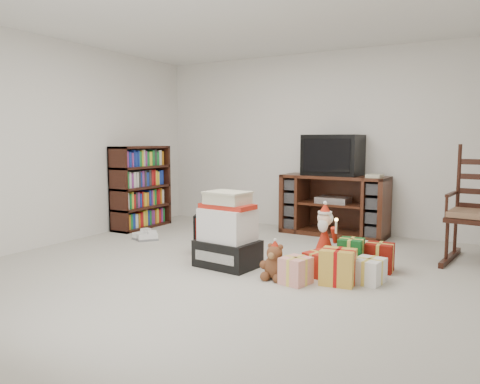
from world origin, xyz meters
The scene contains 13 objects.
room centered at (0.00, 0.00, 1.25)m, with size 5.01×5.01×2.51m.
tv_stand centered at (0.31, 2.22, 0.41)m, with size 1.43×0.54×0.81m.
bookshelf centered at (-2.31, 1.34, 0.57)m, with size 0.33×0.98×1.19m.
rocking_chair centered at (2.05, 1.56, 0.44)m, with size 0.61×0.90×1.29m.
gift_pile centered at (-0.11, 0.14, 0.33)m, with size 0.64×0.49×0.75m.
red_suitcase centered at (-0.54, 0.48, 0.23)m, with size 0.39×0.30×0.52m.
stocking centered at (-0.18, 0.25, 0.31)m, with size 0.29×0.13×0.63m, color #0B6A11, non-canonical shape.
teddy_bear centered at (0.50, -0.03, 0.15)m, with size 0.22×0.20×0.33m.
santa_figurine centered at (0.74, 0.62, 0.25)m, with size 0.32×0.30×0.65m.
mrs_claus_figurine centered at (-0.49, 0.66, 0.21)m, with size 0.27×0.25×0.55m.
sneaker_pair centered at (-1.70, 0.70, 0.05)m, with size 0.37×0.27×0.09m.
gift_cluster centered at (1.02, 0.38, 0.13)m, with size 0.79×1.15×0.27m.
crt_television centered at (0.28, 2.25, 1.08)m, with size 0.75×0.55×0.54m.
Camera 1 is at (2.29, -3.85, 1.28)m, focal length 35.00 mm.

